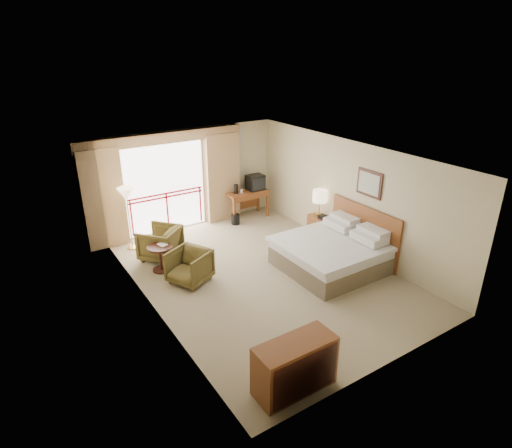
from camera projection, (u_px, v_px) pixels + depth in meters
floor at (262, 274)px, 9.54m from camera, size 7.00×7.00×0.00m
ceiling at (263, 155)px, 8.48m from camera, size 7.00×7.00×0.00m
wall_back at (192, 178)px, 11.72m from camera, size 5.00×0.00×5.00m
wall_front at (394, 294)px, 6.31m from camera, size 5.00×0.00×5.00m
wall_left at (148, 247)px, 7.76m from camera, size 0.00×7.00×7.00m
wall_right at (349, 197)px, 10.26m from camera, size 0.00×7.00×7.00m
balcony_door at (165, 188)px, 11.36m from camera, size 2.40×0.00×2.40m
balcony_railing at (167, 202)px, 11.50m from camera, size 2.09×0.03×1.02m
curtain_left at (103, 199)px, 10.42m from camera, size 1.00×0.26×2.50m
curtain_right at (222, 178)px, 12.06m from camera, size 1.00×0.26×2.50m
valance at (162, 138)px, 10.75m from camera, size 4.40×0.22×0.28m
hvac_vent at (233, 136)px, 11.95m from camera, size 0.50×0.04×0.50m
bed at (332, 253)px, 9.68m from camera, size 2.13×2.06×0.97m
headboard at (364, 232)px, 10.05m from camera, size 0.06×2.10×1.30m
framed_art at (369, 183)px, 9.59m from camera, size 0.04×0.72×0.60m
nightstand at (319, 227)px, 11.18m from camera, size 0.47×0.55×0.63m
table_lamp at (320, 197)px, 10.90m from camera, size 0.38×0.38×0.66m
phone at (322, 217)px, 10.90m from camera, size 0.20×0.17×0.08m
desk at (246, 197)px, 12.44m from camera, size 1.24×0.60×0.81m
tv at (255, 182)px, 12.39m from camera, size 0.49×0.39×0.44m
coffee_maker at (236, 189)px, 12.11m from camera, size 0.15×0.15×0.27m
cup at (242, 191)px, 12.17m from camera, size 0.08×0.08×0.11m
wastebasket at (236, 219)px, 12.11m from camera, size 0.28×0.28×0.30m
armchair_far at (162, 258)px, 10.26m from camera, size 1.20×1.21×0.79m
armchair_near at (190, 281)px, 9.26m from camera, size 1.07×1.06×0.73m
side_table at (160, 254)px, 9.54m from camera, size 0.55×0.55×0.60m
book at (159, 246)px, 9.46m from camera, size 0.22×0.25×0.02m
floor_lamp at (126, 197)px, 10.22m from camera, size 0.40×0.40×1.59m
dresser at (295, 366)px, 6.24m from camera, size 1.24×0.53×0.82m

